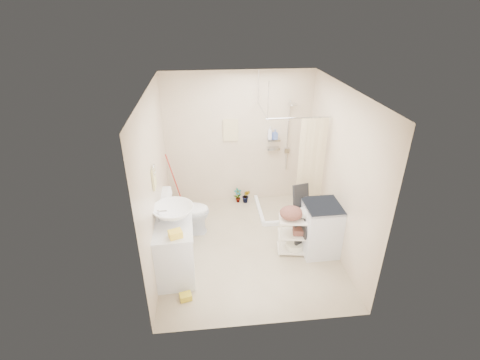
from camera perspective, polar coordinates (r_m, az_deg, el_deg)
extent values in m
plane|color=#B9AA8B|center=(5.94, 1.40, -10.74)|extent=(3.20, 3.20, 0.00)
cube|color=silver|center=(4.80, 1.76, 14.54)|extent=(2.80, 3.20, 0.04)
cube|color=beige|center=(6.70, -0.25, 6.65)|extent=(2.80, 0.04, 2.60)
cube|color=beige|center=(3.90, 4.71, -10.00)|extent=(2.80, 0.04, 2.60)
cube|color=beige|center=(5.26, -13.74, -0.21)|extent=(0.04, 3.20, 2.60)
cube|color=beige|center=(5.59, 15.94, 1.21)|extent=(0.04, 3.20, 2.60)
cube|color=silver|center=(5.28, -10.65, -10.77)|extent=(0.61, 1.03, 0.88)
imported|color=white|center=(5.04, -10.90, -5.32)|extent=(0.71, 0.71, 0.20)
cube|color=yellow|center=(4.70, -10.57, -8.71)|extent=(0.21, 0.18, 0.10)
cube|color=yellow|center=(5.07, -8.91, -18.25)|extent=(0.27, 0.23, 0.12)
imported|color=white|center=(6.10, -8.96, -5.17)|extent=(0.82, 0.47, 0.84)
imported|color=brown|center=(7.06, -0.36, -2.55)|extent=(0.19, 0.15, 0.30)
imported|color=brown|center=(7.04, 1.01, -2.65)|extent=(0.19, 0.18, 0.29)
cube|color=beige|center=(6.60, -1.54, 8.16)|extent=(0.28, 0.03, 0.42)
imported|color=silver|center=(6.66, 4.95, 7.71)|extent=(0.09, 0.10, 0.24)
imported|color=#506BB6|center=(6.69, 5.77, 7.50)|extent=(0.11, 0.11, 0.18)
cube|color=silver|center=(5.76, 13.17, -7.68)|extent=(0.60, 0.62, 0.86)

